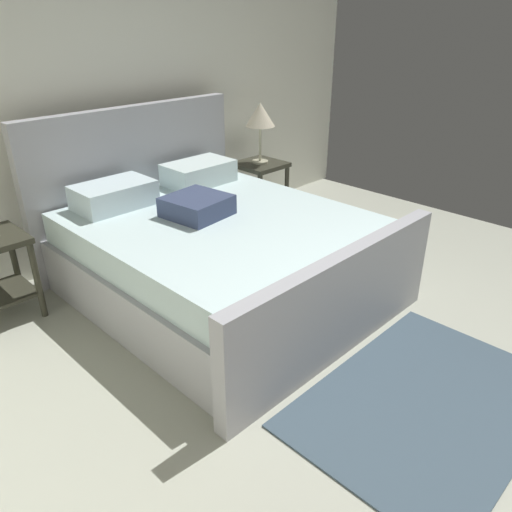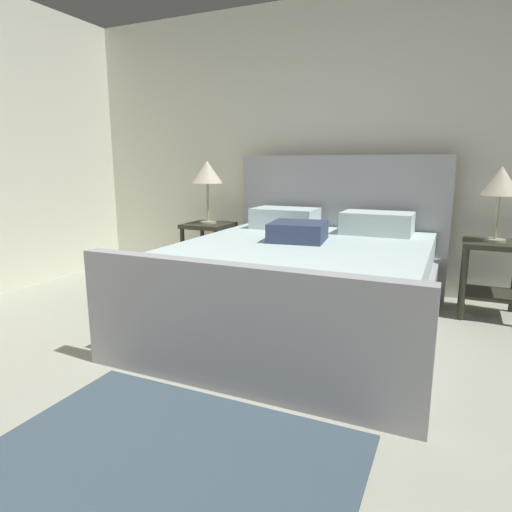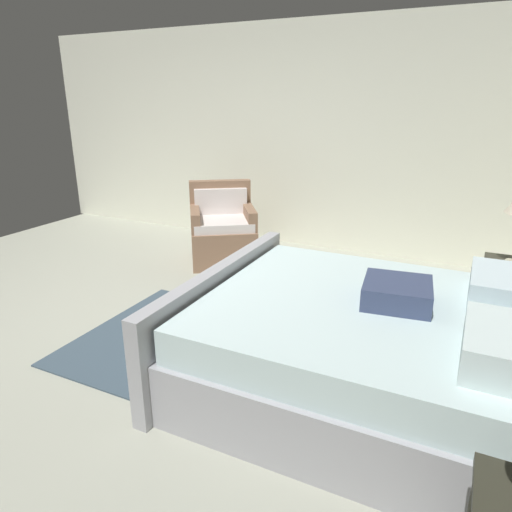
# 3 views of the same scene
# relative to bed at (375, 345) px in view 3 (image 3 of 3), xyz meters

# --- Properties ---
(ground_plane) EXTENTS (5.67, 6.58, 0.02)m
(ground_plane) POSITION_rel_bed_xyz_m (0.02, -2.10, -0.36)
(ground_plane) COLOR #AAAC9A
(wall_side_left) EXTENTS (0.12, 6.70, 2.69)m
(wall_side_left) POSITION_rel_bed_xyz_m (-2.87, -2.10, 0.99)
(wall_side_left) COLOR white
(wall_side_left) RESTS_ON ground
(bed) EXTENTS (1.92, 2.21, 1.26)m
(bed) POSITION_rel_bed_xyz_m (0.00, 0.00, 0.00)
(bed) COLOR #A8A8AF
(bed) RESTS_ON ground
(nightstand_left) EXTENTS (0.44, 0.44, 0.60)m
(nightstand_left) POSITION_rel_bed_xyz_m (-1.27, 0.79, 0.05)
(nightstand_left) COLOR #302F24
(nightstand_left) RESTS_ON ground
(armchair) EXTENTS (1.01, 1.01, 0.90)m
(armchair) POSITION_rel_bed_xyz_m (-1.83, -2.16, -0.00)
(armchair) COLOR #8A664D
(armchair) RESTS_ON ground
(area_rug) EXTENTS (1.53, 1.04, 0.01)m
(area_rug) POSITION_rel_bed_xyz_m (0.00, -1.73, -0.35)
(area_rug) COLOR #3E505E
(area_rug) RESTS_ON ground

